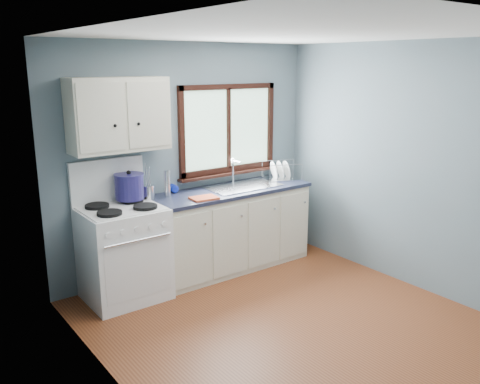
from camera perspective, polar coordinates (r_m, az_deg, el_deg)
floor at (r=4.69m, az=6.31°, el=-14.97°), size 3.20×3.60×0.02m
ceiling at (r=4.11m, az=7.31°, el=17.45°), size 3.20×3.60×0.02m
wall_back at (r=5.64m, az=-5.96°, el=3.71°), size 3.20×0.02×2.50m
wall_left at (r=3.36m, az=-13.65°, el=-3.86°), size 0.02×3.60×2.50m
wall_right at (r=5.44m, az=19.23°, el=2.59°), size 0.02×3.60×2.50m
gas_range at (r=5.14m, az=-12.95°, el=-6.41°), size 0.76×0.69×1.36m
base_cabinets at (r=5.78m, az=-1.09°, el=-4.56°), size 1.85×0.60×0.88m
countertop at (r=5.65m, az=-1.10°, el=0.16°), size 1.89×0.64×0.04m
sink at (r=5.76m, az=0.35°, el=0.02°), size 0.84×0.46×0.44m
window at (r=5.86m, az=-1.30°, el=6.41°), size 1.36×0.10×1.03m
upper_cabinets at (r=5.02m, az=-13.45°, el=8.45°), size 0.95×0.35×0.70m
skillet at (r=5.17m, az=-12.00°, el=-0.53°), size 0.34×0.23×0.05m
stockpot at (r=5.16m, az=-12.32°, el=0.65°), size 0.30×0.30×0.29m
utensil_crock at (r=5.25m, az=-10.21°, el=-0.03°), size 0.16×0.16×0.38m
thermos at (r=5.33m, az=-8.18°, el=0.93°), size 0.08×0.08×0.28m
soap_bottle at (r=5.46m, az=-7.30°, el=0.99°), size 0.10×0.10×0.23m
dish_towel at (r=5.23m, az=-4.05°, el=-0.68°), size 0.29×0.22×0.02m
dish_rack at (r=6.13m, az=4.64°, el=1.99°), size 0.51×0.46×0.22m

